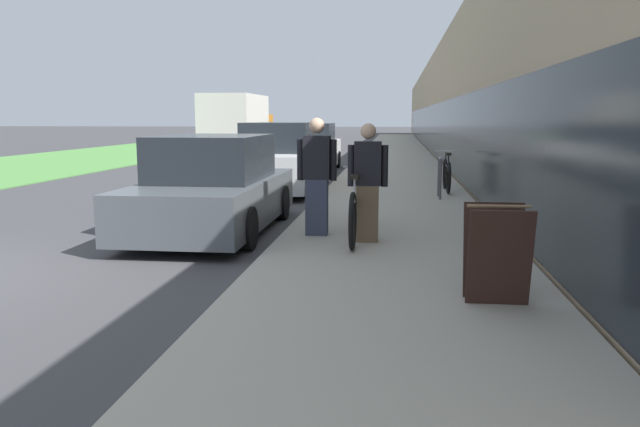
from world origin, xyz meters
TOP-DOWN VIEW (x-y plane):
  - sidewalk_slab at (5.50, 21.00)m, footprint 3.25×70.00m
  - storefront_facade at (12.15, 29.00)m, footprint 10.01×70.00m
  - lawn_strip at (-8.19, 25.00)m, footprint 7.82×70.00m
  - tandem_bicycle at (4.98, 2.80)m, footprint 0.52×2.57m
  - person_rider at (5.14, 2.49)m, footprint 0.54×0.21m
  - person_bystander at (4.40, 2.88)m, footprint 0.57×0.22m
  - bike_rack_hoop at (6.43, 7.29)m, footprint 0.05×0.60m
  - cruiser_bike_nearest at (6.67, 8.51)m, footprint 0.52×1.76m
  - sandwich_board_sign at (6.44, -0.17)m, footprint 0.56×0.56m
  - parked_sedan_curbside at (2.67, 3.59)m, footprint 1.88×4.35m
  - vintage_roadster_curbside at (2.71, 9.20)m, footprint 1.90×4.62m
  - parked_sedan_far at (2.64, 15.10)m, footprint 1.78×4.07m
  - moving_truck at (-2.36, 24.79)m, footprint 2.45×6.60m

SIDE VIEW (x-z plane):
  - lawn_strip at x=-8.19m, z-range 0.00..0.03m
  - sidewalk_slab at x=5.50m, z-range 0.00..0.12m
  - cruiser_bike_nearest at x=6.67m, z-range 0.05..0.95m
  - tandem_bicycle at x=4.98m, z-range 0.05..0.99m
  - sandwich_board_sign at x=6.44m, z-range 0.12..1.02m
  - bike_rack_hoop at x=6.43m, z-range 0.21..1.06m
  - parked_sedan_curbside at x=2.67m, z-range -0.08..1.44m
  - parked_sedan_far at x=2.64m, z-range -0.07..1.52m
  - vintage_roadster_curbside at x=2.71m, z-range -0.09..1.58m
  - person_rider at x=5.14m, z-range 0.13..1.72m
  - person_bystander at x=4.40m, z-range 0.13..1.80m
  - moving_truck at x=-2.36m, z-range 0.02..2.89m
  - storefront_facade at x=12.15m, z-range 0.00..4.76m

